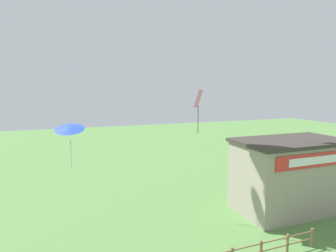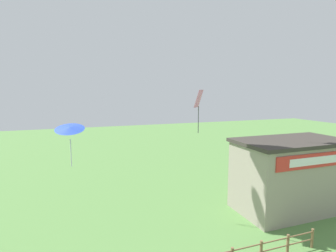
{
  "view_description": "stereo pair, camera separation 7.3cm",
  "coord_description": "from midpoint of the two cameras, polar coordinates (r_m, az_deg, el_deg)",
  "views": [
    {
      "loc": [
        -4.25,
        -2.99,
        8.31
      ],
      "look_at": [
        0.0,
        8.69,
        6.66
      ],
      "focal_mm": 28.0,
      "sensor_mm": 36.0,
      "label": 1
    },
    {
      "loc": [
        -4.18,
        -3.02,
        8.31
      ],
      "look_at": [
        0.0,
        8.69,
        6.66
      ],
      "focal_mm": 28.0,
      "sensor_mm": 36.0,
      "label": 2
    }
  ],
  "objects": [
    {
      "name": "kite_blue_delta",
      "position": [
        12.68,
        -20.78,
        -0.53
      ],
      "size": [
        1.48,
        1.46,
        2.04
      ],
      "color": "blue"
    },
    {
      "name": "seaside_building",
      "position": [
        20.54,
        24.88,
        -9.53
      ],
      "size": [
        7.81,
        4.32,
        5.02
      ],
      "color": "gray",
      "rests_on": "ground_plane"
    },
    {
      "name": "kite_pink_diamond",
      "position": [
        15.63,
        6.47,
        5.06
      ],
      "size": [
        0.79,
        0.8,
        2.58
      ],
      "color": "pink"
    }
  ]
}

